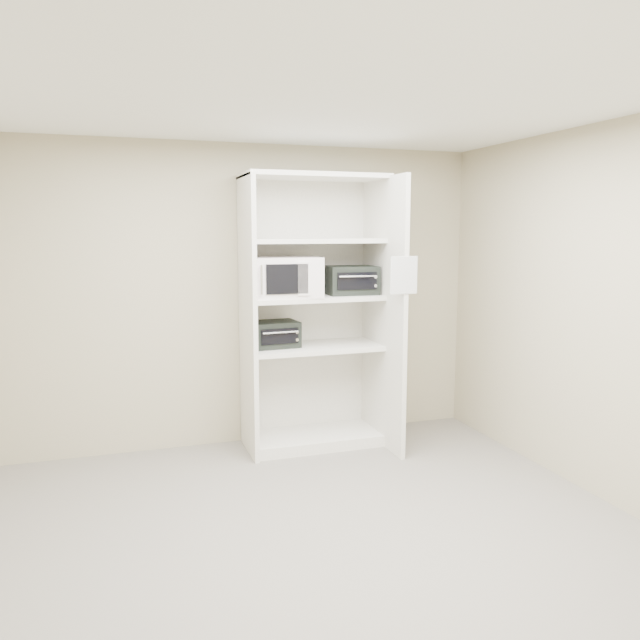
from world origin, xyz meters
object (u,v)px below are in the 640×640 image
object	(u,v)px
shelving_unit	(319,322)
toaster_oven_upper	(351,280)
microwave	(286,277)
toaster_oven_lower	(274,334)

from	to	relation	value
shelving_unit	toaster_oven_upper	world-z (taller)	shelving_unit
shelving_unit	toaster_oven_upper	xyz separation A→B (m)	(0.30, -0.03, 0.37)
microwave	toaster_oven_lower	xyz separation A→B (m)	(-0.08, 0.09, -0.51)
microwave	toaster_oven_upper	xyz separation A→B (m)	(0.61, 0.03, -0.05)
microwave	toaster_oven_lower	world-z (taller)	microwave
shelving_unit	toaster_oven_upper	size ratio (longest dim) A/B	5.49
shelving_unit	toaster_oven_lower	distance (m)	0.42
shelving_unit	toaster_oven_lower	world-z (taller)	shelving_unit
shelving_unit	toaster_oven_lower	bearing A→B (deg)	175.14
shelving_unit	toaster_oven_upper	distance (m)	0.47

